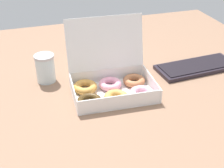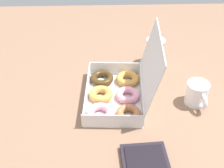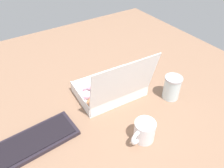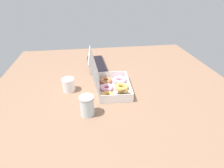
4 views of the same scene
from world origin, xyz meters
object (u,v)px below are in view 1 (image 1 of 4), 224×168
object	(u,v)px
donut_box	(112,85)
keyboard	(197,67)
coffee_mug	(101,51)
glass_jar	(45,68)

from	to	relation	value
donut_box	keyboard	world-z (taller)	donut_box
keyboard	coffee_mug	distance (cm)	46.35
donut_box	keyboard	distance (cm)	44.77
keyboard	glass_jar	size ratio (longest dim) A/B	3.16
donut_box	coffee_mug	size ratio (longest dim) A/B	2.86
donut_box	coffee_mug	distance (cm)	30.91
coffee_mug	glass_jar	xyz separation A→B (cm)	(-28.25, -12.71, 1.41)
coffee_mug	glass_jar	distance (cm)	31.02
donut_box	coffee_mug	bearing A→B (deg)	83.22
keyboard	glass_jar	bearing A→B (deg)	171.83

